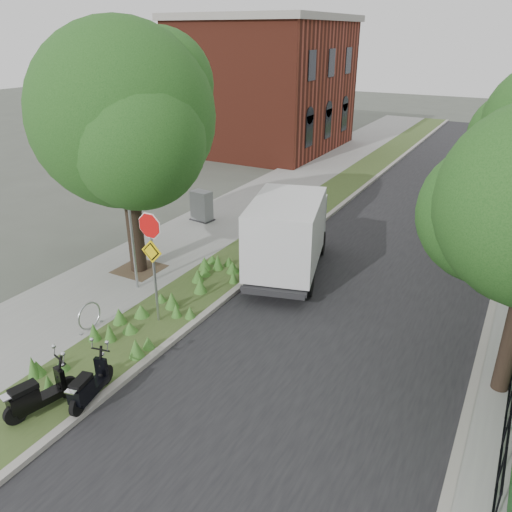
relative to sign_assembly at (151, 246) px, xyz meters
The scene contains 15 objects.
ground 2.78m from the sign_assembly, 22.62° to the right, with size 120.00×120.00×0.00m, color #4C5147.
sidewalk_near 10.10m from the sign_assembly, 106.84° to the left, with size 3.50×60.00×0.12m, color gray.
verge 9.69m from the sign_assembly, 90.61° to the left, with size 2.00×60.00×0.12m, color #384F21.
kerb_near 9.73m from the sign_assembly, 84.54° to the left, with size 0.20×60.00×0.13m, color #9E9991.
road 10.65m from the sign_assembly, 64.96° to the left, with size 7.00×60.00×0.01m, color black.
kerb_far 12.50m from the sign_assembly, 50.01° to the left, with size 0.20×60.00×0.13m, color #9E9991.
street_tree_main 4.30m from the sign_assembly, 139.63° to the left, with size 6.21×5.54×7.66m.
bare_post 2.18m from the sign_assembly, 145.95° to the left, with size 0.08×0.08×4.00m.
bike_hoop 2.54m from the sign_assembly, 137.69° to the right, with size 0.06×0.78×0.77m.
sign_assembly is the anchor object (origin of this frame).
brick_building 22.97m from the sign_assembly, 110.72° to the left, with size 9.40×10.40×8.30m.
scooter_near 4.48m from the sign_assembly, 88.30° to the right, with size 0.58×1.57×0.76m.
scooter_far 3.90m from the sign_assembly, 75.91° to the right, with size 0.52×1.48×0.71m.
box_truck 4.94m from the sign_assembly, 69.46° to the left, with size 3.19×5.32×2.26m.
utility_cabinet 8.12m from the sign_assembly, 115.94° to the left, with size 1.00×0.73×1.24m.
Camera 1 is at (6.58, -8.35, 7.29)m, focal length 35.00 mm.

